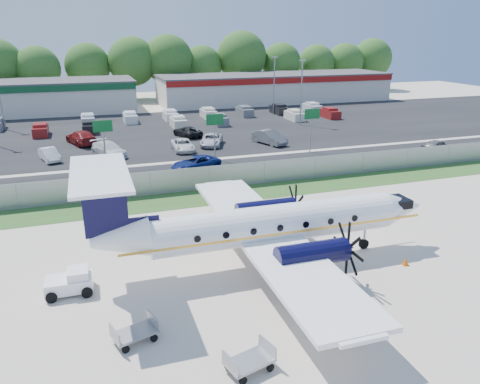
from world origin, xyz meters
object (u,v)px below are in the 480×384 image
object	(u,v)px
aircraft	(268,224)
baggage_cart_near	(135,332)
pushback_tug	(71,282)
baggage_cart_far	(249,361)

from	to	relation	value
aircraft	baggage_cart_near	distance (m)	9.67
aircraft	pushback_tug	distance (m)	10.85
aircraft	pushback_tug	bearing A→B (deg)	178.62
baggage_cart_far	aircraft	bearing A→B (deg)	63.59
pushback_tug	aircraft	bearing A→B (deg)	-1.38
pushback_tug	baggage_cart_near	bearing A→B (deg)	-63.25
baggage_cart_near	baggage_cart_far	world-z (taller)	baggage_cart_far
pushback_tug	baggage_cart_near	distance (m)	5.73
baggage_cart_far	baggage_cart_near	bearing A→B (deg)	140.57
aircraft	pushback_tug	size ratio (longest dim) A/B	8.53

